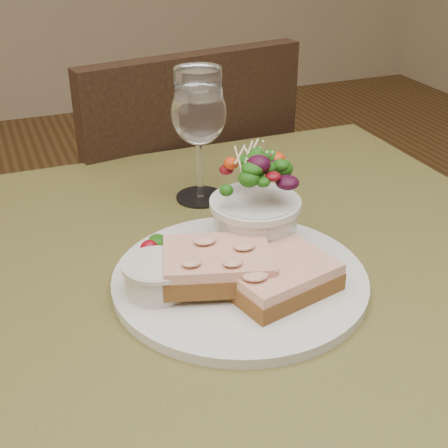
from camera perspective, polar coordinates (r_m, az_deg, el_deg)
name	(u,v)px	position (r m, az deg, el deg)	size (l,w,h in m)	color
cafe_table	(243,341)	(0.79, 1.76, -10.62)	(0.80, 0.80, 0.75)	#443F1D
chair_far	(164,300)	(1.48, -5.53, -6.92)	(0.48, 0.48, 0.90)	black
dinner_plate	(240,279)	(0.71, 1.45, -5.08)	(0.29, 0.29, 0.01)	silver
sandwich_front	(280,277)	(0.67, 5.13, -4.81)	(0.13, 0.11, 0.03)	#523016
sandwich_back	(217,265)	(0.68, -0.64, -3.74)	(0.14, 0.12, 0.03)	#523016
ramekin	(157,276)	(0.67, -6.17, -4.72)	(0.07, 0.07, 0.04)	beige
salad_bowl	(255,201)	(0.73, 2.89, 2.12)	(0.10, 0.10, 0.13)	silver
garnish	(156,247)	(0.74, -6.25, -2.13)	(0.05, 0.04, 0.02)	#143B0A
wine_glass	(199,116)	(0.86, -2.32, 9.81)	(0.08, 0.08, 0.18)	white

